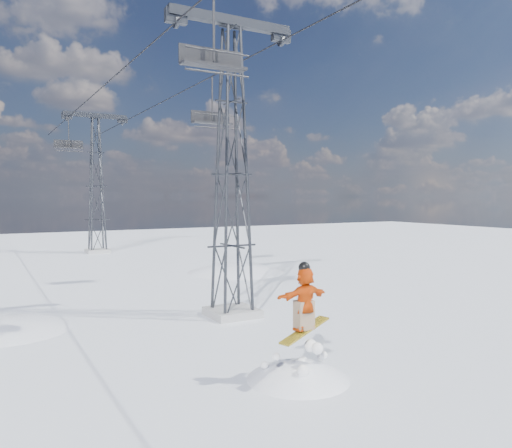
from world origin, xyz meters
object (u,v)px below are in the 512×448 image
(lift_tower_near, at_px, (232,175))
(snowboarder_jump, at_px, (298,442))
(lift_chair_near, at_px, (213,59))
(lift_tower_far, at_px, (97,187))

(lift_tower_near, bearing_deg, snowboarder_jump, -102.60)
(lift_tower_near, relative_size, lift_chair_near, 4.46)
(lift_tower_near, relative_size, lift_tower_far, 1.00)
(lift_tower_near, xyz_separation_m, snowboarder_jump, (-1.53, -6.84, -7.11))
(lift_tower_near, height_order, snowboarder_jump, lift_tower_near)
(snowboarder_jump, xyz_separation_m, lift_chair_near, (-0.67, 3.66, 10.44))
(lift_tower_near, height_order, lift_tower_far, same)
(snowboarder_jump, bearing_deg, lift_tower_far, 87.25)
(snowboarder_jump, distance_m, lift_chair_near, 11.08)
(lift_tower_near, distance_m, lift_chair_near, 5.11)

